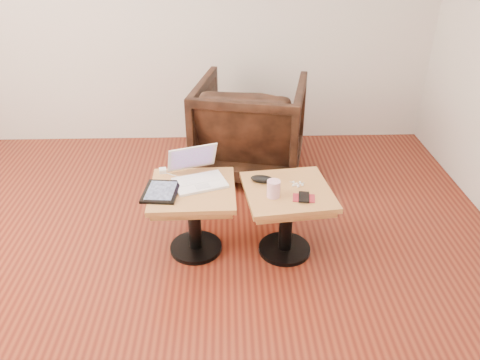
{
  "coord_description": "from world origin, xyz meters",
  "views": [
    {
      "loc": [
        0.44,
        -1.83,
        1.88
      ],
      "look_at": [
        0.51,
        0.55,
        0.5
      ],
      "focal_mm": 35.0,
      "sensor_mm": 36.0,
      "label": 1
    }
  ],
  "objects_px": {
    "side_table_left": "(193,204)",
    "side_table_right": "(287,206)",
    "striped_cup": "(274,189)",
    "laptop": "(197,174)",
    "armchair": "(250,126)"
  },
  "relations": [
    {
      "from": "side_table_left",
      "to": "side_table_right",
      "type": "distance_m",
      "value": 0.56
    },
    {
      "from": "side_table_left",
      "to": "striped_cup",
      "type": "xyz_separation_m",
      "value": [
        0.47,
        -0.1,
        0.16
      ]
    },
    {
      "from": "side_table_right",
      "to": "laptop",
      "type": "bearing_deg",
      "value": 159.9
    },
    {
      "from": "side_table_left",
      "to": "side_table_right",
      "type": "relative_size",
      "value": 0.91
    },
    {
      "from": "side_table_left",
      "to": "side_table_right",
      "type": "bearing_deg",
      "value": -4.39
    },
    {
      "from": "side_table_left",
      "to": "armchair",
      "type": "bearing_deg",
      "value": 68.42
    },
    {
      "from": "side_table_right",
      "to": "armchair",
      "type": "height_order",
      "value": "armchair"
    },
    {
      "from": "armchair",
      "to": "side_table_left",
      "type": "bearing_deg",
      "value": 81.73
    },
    {
      "from": "laptop",
      "to": "armchair",
      "type": "distance_m",
      "value": 1.04
    },
    {
      "from": "side_table_right",
      "to": "striped_cup",
      "type": "height_order",
      "value": "striped_cup"
    },
    {
      "from": "laptop",
      "to": "striped_cup",
      "type": "relative_size",
      "value": 3.84
    },
    {
      "from": "striped_cup",
      "to": "laptop",
      "type": "bearing_deg",
      "value": 156.04
    },
    {
      "from": "side_table_right",
      "to": "striped_cup",
      "type": "distance_m",
      "value": 0.2
    },
    {
      "from": "striped_cup",
      "to": "armchair",
      "type": "bearing_deg",
      "value": 93.55
    },
    {
      "from": "side_table_left",
      "to": "armchair",
      "type": "relative_size",
      "value": 0.61
    }
  ]
}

